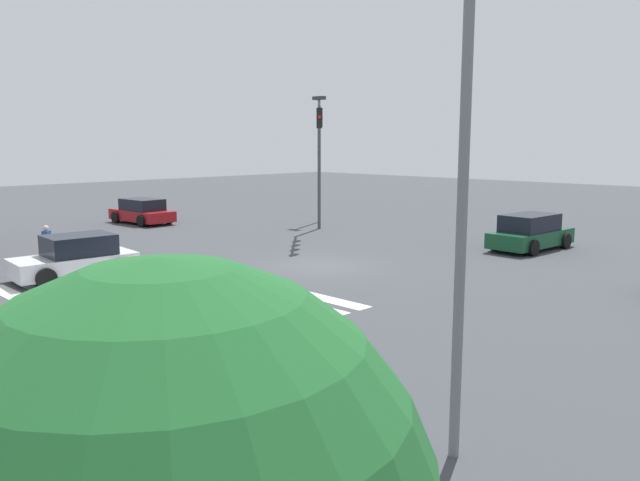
{
  "coord_description": "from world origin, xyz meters",
  "views": [
    {
      "loc": [
        16.87,
        -17.02,
        4.78
      ],
      "look_at": [
        0.0,
        0.0,
        1.01
      ],
      "focal_mm": 35.0,
      "sensor_mm": 36.0,
      "label": 1
    }
  ],
  "objects": [
    {
      "name": "ground_plane",
      "position": [
        0.0,
        0.0,
        0.0
      ],
      "size": [
        112.91,
        112.91,
        0.0
      ],
      "primitive_type": "plane",
      "color": "#3D3F44"
    },
    {
      "name": "pedestrian",
      "position": [
        -7.61,
        -7.48,
        0.89
      ],
      "size": [
        0.41,
        0.41,
        1.6
      ],
      "rotation": [
        0.0,
        0.0,
        0.78
      ],
      "color": "#38383D",
      "rests_on": "ground_plane"
    },
    {
      "name": "crosswalk_markings",
      "position": [
        0.0,
        -6.89,
        0.0
      ],
      "size": [
        10.85,
        7.25,
        0.01
      ],
      "rotation": [
        0.0,
        0.0,
        1.57
      ],
      "color": "silver",
      "rests_on": "ground_plane"
    },
    {
      "name": "car_3",
      "position": [
        4.06,
        9.39,
        0.77
      ],
      "size": [
        2.31,
        4.69,
        1.61
      ],
      "rotation": [
        0.0,
        0.0,
        1.51
      ],
      "color": "#144728",
      "rests_on": "ground_plane"
    },
    {
      "name": "traffic_signal_mast",
      "position": [
        -6.06,
        6.06,
        5.03
      ],
      "size": [
        4.19,
        4.19,
        6.66
      ],
      "rotation": [
        0.0,
        0.0,
        -0.79
      ],
      "color": "#47474C",
      "rests_on": "ground_plane"
    },
    {
      "name": "street_light_pole_b",
      "position": [
        -9.68,
        9.68,
        4.53
      ],
      "size": [
        0.8,
        0.36,
        7.49
      ],
      "color": "slate",
      "rests_on": "ground_plane"
    },
    {
      "name": "car_2",
      "position": [
        -16.71,
        1.76,
        0.71
      ],
      "size": [
        4.49,
        2.31,
        1.48
      ],
      "rotation": [
        0.0,
        0.0,
        3.21
      ],
      "color": "maroon",
      "rests_on": "ground_plane"
    },
    {
      "name": "car_4",
      "position": [
        2.86,
        -7.55,
        0.62
      ],
      "size": [
        2.27,
        4.37,
        1.33
      ],
      "rotation": [
        0.0,
        0.0,
        1.5
      ],
      "color": "black",
      "rests_on": "ground_plane"
    },
    {
      "name": "car_1",
      "position": [
        -4.64,
        -7.67,
        0.73
      ],
      "size": [
        2.44,
        4.25,
        1.55
      ],
      "rotation": [
        0.0,
        0.0,
        -1.65
      ],
      "color": "silver",
      "rests_on": "ground_plane"
    },
    {
      "name": "street_light_pole_a",
      "position": [
        12.0,
        -9.17,
        4.86
      ],
      "size": [
        0.8,
        0.36,
        8.13
      ],
      "color": "slate",
      "rests_on": "ground_plane"
    }
  ]
}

